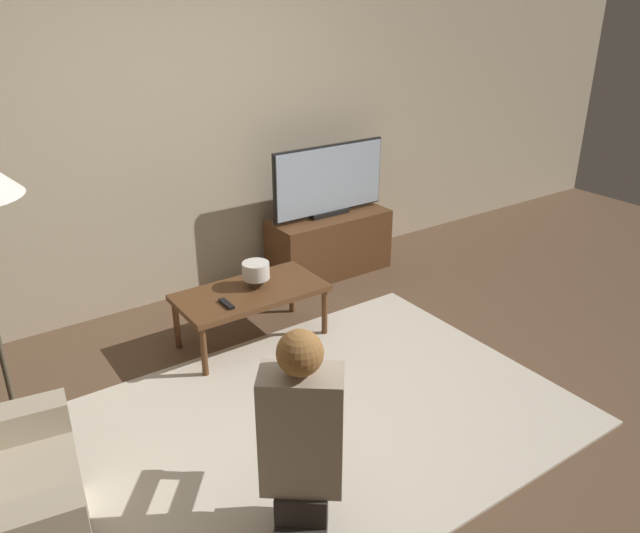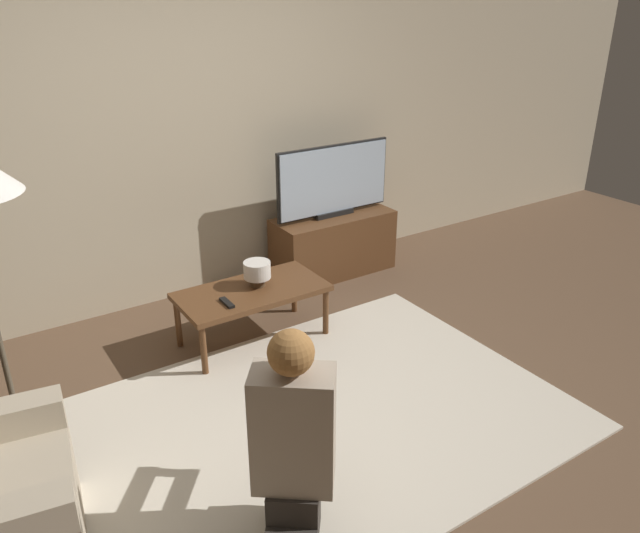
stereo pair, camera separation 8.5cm
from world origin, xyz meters
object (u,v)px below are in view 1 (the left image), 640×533
tv (329,180)px  person_kneeling (301,440)px  coffee_table (251,296)px  table_lamp (256,272)px

tv → person_kneeling: (-1.70, -2.19, -0.29)m
coffee_table → table_lamp: size_ratio=5.42×
coffee_table → table_lamp: (0.06, 0.03, 0.14)m
person_kneeling → table_lamp: person_kneeling is taller
tv → table_lamp: 1.22m
tv → table_lamp: (-1.02, -0.60, -0.31)m
tv → person_kneeling: bearing=-127.8°
coffee_table → person_kneeling: bearing=-111.5°
tv → person_kneeling: size_ratio=1.02×
tv → table_lamp: bearing=-149.4°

